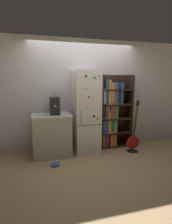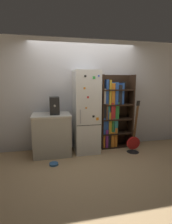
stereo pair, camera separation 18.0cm
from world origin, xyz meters
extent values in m
plane|color=tan|center=(0.00, 0.00, 0.00)|extent=(16.00, 16.00, 0.00)
cube|color=silver|center=(0.00, 0.47, 1.30)|extent=(8.00, 0.05, 2.60)
cube|color=white|center=(0.00, 0.15, 0.93)|extent=(0.55, 0.59, 1.87)
cube|color=#333333|center=(0.00, -0.14, 0.69)|extent=(0.54, 0.01, 0.01)
cube|color=#B2B2B7|center=(-0.19, -0.16, 0.89)|extent=(0.02, 0.02, 0.30)
cube|color=black|center=(-0.09, -0.15, 1.73)|extent=(0.04, 0.01, 0.04)
cube|color=black|center=(0.09, -0.15, 0.88)|extent=(0.04, 0.01, 0.04)
cube|color=orange|center=(0.18, -0.15, 0.83)|extent=(0.06, 0.01, 0.06)
cube|color=red|center=(-0.03, -0.15, 1.30)|extent=(0.04, 0.01, 0.04)
cube|color=orange|center=(-0.10, -0.15, 1.48)|extent=(0.04, 0.01, 0.04)
cube|color=blue|center=(0.20, -0.15, 1.73)|extent=(0.03, 0.02, 0.03)
cube|color=green|center=(0.10, -0.15, 1.70)|extent=(0.05, 0.01, 0.05)
cube|color=orange|center=(-0.07, -0.15, 1.07)|extent=(0.03, 0.01, 0.03)
cube|color=black|center=(0.39, 0.28, 0.89)|extent=(0.03, 0.35, 1.78)
cube|color=black|center=(1.16, 0.28, 0.89)|extent=(0.03, 0.35, 1.78)
cube|color=black|center=(0.78, 0.43, 0.89)|extent=(0.80, 0.03, 1.78)
cube|color=black|center=(0.78, 0.28, 0.01)|extent=(0.74, 0.32, 0.03)
cube|color=black|center=(0.78, 0.28, 0.36)|extent=(0.74, 0.32, 0.03)
cube|color=black|center=(0.78, 0.28, 0.71)|extent=(0.74, 0.32, 0.03)
cube|color=black|center=(0.78, 0.28, 1.07)|extent=(0.74, 0.32, 0.03)
cube|color=black|center=(0.78, 0.28, 1.42)|extent=(0.74, 0.32, 0.03)
cube|color=orange|center=(0.44, 0.28, 0.30)|extent=(0.05, 0.28, 0.53)
cube|color=purple|center=(0.51, 0.27, 0.25)|extent=(0.06, 0.26, 0.44)
cube|color=#262628|center=(0.58, 0.28, 0.27)|extent=(0.06, 0.24, 0.47)
cube|color=orange|center=(0.66, 0.28, 0.22)|extent=(0.08, 0.29, 0.38)
cube|color=orange|center=(0.75, 0.28, 0.27)|extent=(0.06, 0.25, 0.48)
cube|color=#2D59B2|center=(0.44, 0.27, 0.57)|extent=(0.05, 0.26, 0.40)
cube|color=#2D59B2|center=(0.51, 0.28, 0.66)|extent=(0.08, 0.26, 0.58)
cube|color=gold|center=(0.59, 0.27, 0.64)|extent=(0.07, 0.25, 0.53)
cube|color=#338C3F|center=(0.66, 0.28, 0.57)|extent=(0.04, 0.25, 0.39)
cube|color=teal|center=(0.74, 0.27, 0.55)|extent=(0.09, 0.23, 0.36)
cube|color=#262628|center=(0.44, 0.27, 0.92)|extent=(0.05, 0.26, 0.38)
cube|color=brown|center=(0.50, 0.27, 0.92)|extent=(0.04, 0.30, 0.38)
cube|color=teal|center=(0.56, 0.28, 0.91)|extent=(0.06, 0.25, 0.36)
cube|color=red|center=(0.63, 0.27, 0.93)|extent=(0.06, 0.27, 0.40)
cube|color=red|center=(0.69, 0.29, 0.97)|extent=(0.05, 0.26, 0.49)
cube|color=#338C3F|center=(0.77, 0.27, 0.93)|extent=(0.09, 0.22, 0.41)
cube|color=silver|center=(0.44, 0.28, 1.27)|extent=(0.05, 0.28, 0.37)
cube|color=#2D59B2|center=(0.50, 0.28, 1.38)|extent=(0.06, 0.27, 0.59)
cube|color=gold|center=(0.57, 0.28, 1.37)|extent=(0.05, 0.30, 0.57)
cube|color=orange|center=(0.65, 0.27, 1.33)|extent=(0.08, 0.26, 0.50)
cube|color=#2D59B2|center=(0.73, 0.28, 1.34)|extent=(0.08, 0.27, 0.52)
cube|color=#262628|center=(0.83, 0.28, 1.31)|extent=(0.08, 0.23, 0.46)
cube|color=#2D59B2|center=(0.90, 0.28, 1.33)|extent=(0.05, 0.23, 0.50)
cylinder|color=black|center=(0.96, 0.28, 1.53)|extent=(0.10, 0.10, 0.18)
cube|color=#BCB7A8|center=(-0.79, 0.14, 0.44)|extent=(0.80, 0.62, 0.88)
cube|color=beige|center=(-0.79, 0.14, 0.90)|extent=(0.82, 0.64, 0.04)
cube|color=black|center=(-0.71, 0.14, 1.10)|extent=(0.21, 0.31, 0.38)
cylinder|color=#A5A39E|center=(-0.71, -0.04, 1.12)|extent=(0.04, 0.06, 0.04)
cone|color=black|center=(1.05, -0.16, 0.03)|extent=(0.28, 0.28, 0.06)
cylinder|color=#B21919|center=(1.05, -0.16, 0.22)|extent=(0.31, 0.09, 0.31)
cube|color=brown|center=(1.05, -0.23, 0.74)|extent=(0.04, 0.12, 0.74)
cube|color=black|center=(1.05, -0.29, 1.16)|extent=(0.07, 0.04, 0.11)
cylinder|color=#3366A5|center=(-0.78, -0.43, 0.02)|extent=(0.17, 0.17, 0.04)
torus|color=#3366A5|center=(-0.78, -0.43, 0.04)|extent=(0.18, 0.18, 0.01)
camera|label=1|loc=(-1.01, -3.65, 1.62)|focal=28.00mm
camera|label=2|loc=(-0.84, -3.69, 1.62)|focal=28.00mm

